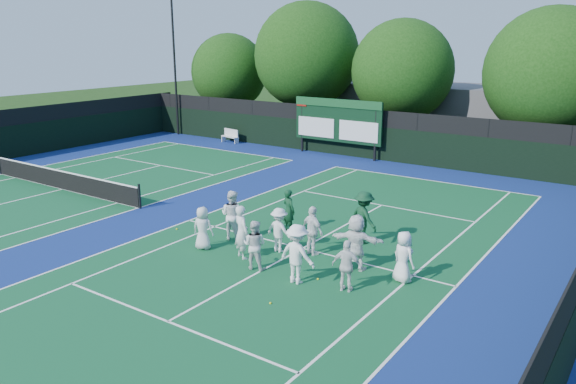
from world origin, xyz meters
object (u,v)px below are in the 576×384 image
Objects in this scene: tennis_net at (62,180)px; scoreboard at (337,121)px; coach_left at (289,211)px; bench at (231,135)px.

scoreboard is at bearing 64.40° from tennis_net.
coach_left is at bearing -67.33° from scoreboard.
tennis_net is 12.63m from coach_left.
bench is (-1.49, 14.37, 0.02)m from tennis_net.
scoreboard is at bearing -47.16° from coach_left.
scoreboard reaches higher than coach_left.
scoreboard is 0.53× the size of tennis_net.
tennis_net is at bearing 25.84° from coach_left.
bench is (-8.48, -0.22, -1.68)m from scoreboard.
tennis_net is 7.29× the size of bench.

